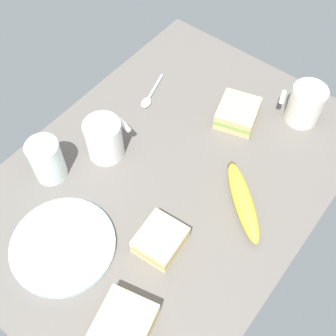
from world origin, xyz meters
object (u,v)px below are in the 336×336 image
object	(u,v)px
sandwich_side	(160,240)
sandwich_extra	(124,325)
glass_of_milk	(47,161)
banana	(243,201)
coffee_mug_black	(305,104)
sandwich_main	(237,113)
plate_of_food	(63,245)
spoon	(150,96)
coffee_mug_milky	(104,139)

from	to	relation	value
sandwich_side	sandwich_extra	bearing A→B (deg)	-162.97
glass_of_milk	banana	size ratio (longest dim) A/B	0.59
coffee_mug_black	sandwich_side	size ratio (longest dim) A/B	1.05
coffee_mug_black	sandwich_side	xyz separation A→B (cm)	(-47.61, 6.00, -2.82)
sandwich_main	banana	world-z (taller)	sandwich_main
plate_of_food	sandwich_main	xyz separation A→B (cm)	(50.06, -9.05, 1.60)
glass_of_milk	spoon	size ratio (longest dim) A/B	0.84
sandwich_side	banana	xyz separation A→B (cm)	(17.83, -8.10, -0.22)
sandwich_side	plate_of_food	bearing A→B (deg)	129.64
sandwich_main	glass_of_milk	distance (cm)	46.01
coffee_mug_black	coffee_mug_milky	xyz separation A→B (cm)	(-37.37, 30.37, 0.13)
plate_of_food	glass_of_milk	world-z (taller)	glass_of_milk
coffee_mug_black	sandwich_main	distance (cm)	16.08
banana	sandwich_side	bearing A→B (deg)	155.58
plate_of_food	sandwich_extra	xyz separation A→B (cm)	(-4.13, -20.32, 1.60)
plate_of_food	spoon	xyz separation A→B (cm)	(42.36, 12.34, -0.22)
coffee_mug_milky	banana	distance (cm)	33.50
sandwich_side	sandwich_main	bearing A→B (deg)	9.33
sandwich_main	banana	xyz separation A→B (cm)	(-19.63, -14.25, -0.22)
coffee_mug_milky	banana	xyz separation A→B (cm)	(7.59, -32.47, -3.18)
sandwich_side	glass_of_milk	world-z (taller)	glass_of_milk
sandwich_side	spoon	xyz separation A→B (cm)	(29.76, 27.54, -1.82)
coffee_mug_milky	sandwich_main	distance (cm)	32.89
plate_of_food	coffee_mug_milky	world-z (taller)	coffee_mug_milky
sandwich_extra	glass_of_milk	bearing A→B (deg)	66.94
coffee_mug_black	coffee_mug_milky	world-z (taller)	coffee_mug_milky
glass_of_milk	spoon	distance (cm)	31.89
coffee_mug_milky	sandwich_extra	distance (cm)	40.08
coffee_mug_black	banana	size ratio (longest dim) A/B	0.60
plate_of_food	sandwich_side	world-z (taller)	sandwich_side
sandwich_extra	glass_of_milk	distance (cm)	38.42
sandwich_side	coffee_mug_black	bearing A→B (deg)	-7.18
sandwich_main	sandwich_side	size ratio (longest dim) A/B	1.23
coffee_mug_black	sandwich_main	world-z (taller)	coffee_mug_black
plate_of_food	coffee_mug_black	xyz separation A→B (cm)	(60.21, -21.20, 4.42)
coffee_mug_milky	plate_of_food	bearing A→B (deg)	-158.11
coffee_mug_black	coffee_mug_milky	size ratio (longest dim) A/B	0.98
plate_of_food	spoon	world-z (taller)	plate_of_food
coffee_mug_milky	banana	size ratio (longest dim) A/B	0.61
plate_of_food	coffee_mug_milky	size ratio (longest dim) A/B	2.00
sandwich_extra	coffee_mug_milky	bearing A→B (deg)	47.56
coffee_mug_black	sandwich_side	distance (cm)	48.07
sandwich_side	sandwich_extra	distance (cm)	17.49
sandwich_extra	coffee_mug_black	bearing A→B (deg)	-0.78
sandwich_main	sandwich_extra	distance (cm)	55.35
sandwich_side	spoon	size ratio (longest dim) A/B	0.81
coffee_mug_milky	glass_of_milk	xyz separation A→B (cm)	(-11.96, 5.77, -0.36)
sandwich_side	banana	bearing A→B (deg)	-24.42
coffee_mug_milky	sandwich_main	size ratio (longest dim) A/B	0.87
sandwich_extra	glass_of_milk	xyz separation A→B (cm)	(15.01, 35.27, 2.60)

